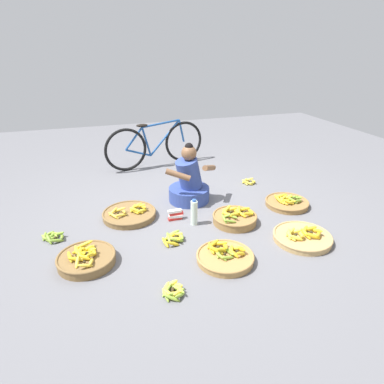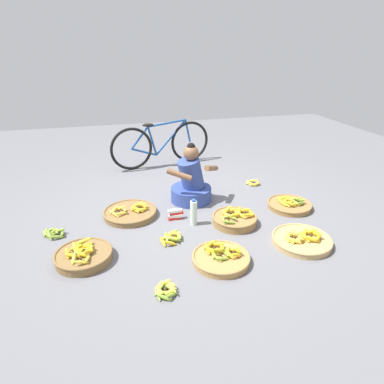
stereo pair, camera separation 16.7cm
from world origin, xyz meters
The scene contains 15 objects.
ground_plane centered at (0.00, 0.00, 0.00)m, with size 10.00×10.00×0.00m, color slate.
vendor_woman_front centered at (0.12, 0.30, 0.24)m, with size 0.72×0.53×0.77m.
bicycle_leaning centered at (-0.01, 1.75, 0.36)m, with size 1.68×0.37×0.73m.
banana_basket_front_center centered at (0.06, -1.05, 0.04)m, with size 0.54×0.54×0.15m.
banana_basket_back_left centered at (-0.68, 0.07, 0.04)m, with size 0.62×0.62×0.15m.
banana_basket_mid_right centered at (0.96, -0.97, 0.04)m, with size 0.60×0.60×0.14m.
banana_basket_near_vendor centered at (1.25, -0.22, 0.04)m, with size 0.54×0.54×0.14m.
banana_basket_back_center centered at (-1.18, -0.71, 0.06)m, with size 0.54×0.54×0.17m.
banana_basket_back_right centered at (0.44, -0.41, 0.06)m, with size 0.50×0.50×0.18m.
loose_bananas_front_right centered at (-1.51, -0.17, 0.03)m, with size 0.25×0.24×0.09m.
loose_bananas_front_left centered at (-0.31, -0.57, 0.03)m, with size 0.25×0.24×0.09m.
loose_bananas_near_bicycle centered at (1.11, 0.58, 0.03)m, with size 0.22×0.23×0.08m.
loose_bananas_mid_left centered at (-0.52, -1.34, 0.03)m, with size 0.21×0.25×0.09m.
water_bottle centered at (-0.01, -0.31, 0.15)m, with size 0.08×0.08×0.31m.
packet_carton_stack centered at (-0.18, -0.14, 0.06)m, with size 0.18×0.07×0.12m.
Camera 1 is at (-1.01, -3.40, 1.87)m, focal length 30.85 mm.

